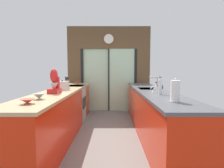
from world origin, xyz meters
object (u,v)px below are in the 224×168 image
object	(u,v)px
soap_bottle	(161,87)
mixing_bowl_near	(28,101)
mixing_bowl_far	(78,82)
stock_pot	(63,86)
stand_mixer	(55,84)
mixing_bowl_mid	(40,96)
knife_block	(67,84)
kettle	(157,88)
paper_towel_roll	(176,91)
oven_range	(74,103)

from	to	relation	value
soap_bottle	mixing_bowl_near	bearing A→B (deg)	-155.48
mixing_bowl_far	stock_pot	world-z (taller)	stock_pot
stand_mixer	stock_pot	size ratio (longest dim) A/B	1.55
mixing_bowl_near	stock_pot	xyz separation A→B (m)	(-0.00, 1.43, 0.06)
mixing_bowl_mid	knife_block	xyz separation A→B (m)	(-0.00, 1.45, 0.05)
stand_mixer	kettle	distance (m)	1.79
mixing_bowl_near	mixing_bowl_far	xyz separation A→B (m)	(-0.00, 2.93, 0.01)
knife_block	mixing_bowl_far	bearing A→B (deg)	90.00
paper_towel_roll	stock_pot	bearing A→B (deg)	144.03
mixing_bowl_mid	paper_towel_roll	xyz separation A→B (m)	(1.78, -0.19, 0.09)
oven_range	knife_block	xyz separation A→B (m)	(0.02, -0.66, 0.56)
kettle	soap_bottle	distance (m)	0.26
oven_range	mixing_bowl_far	distance (m)	0.71
mixing_bowl_mid	soap_bottle	size ratio (longest dim) A/B	0.56
stand_mixer	paper_towel_roll	bearing A→B (deg)	-24.87
stand_mixer	kettle	size ratio (longest dim) A/B	1.79
mixing_bowl_mid	mixing_bowl_far	distance (m)	2.61
oven_range	paper_towel_roll	bearing A→B (deg)	-51.97
mixing_bowl_near	soap_bottle	distance (m)	1.96
oven_range	mixing_bowl_near	bearing A→B (deg)	-89.57
mixing_bowl_far	stock_pot	xyz separation A→B (m)	(-0.00, -1.51, 0.04)
oven_range	stock_pot	size ratio (longest dim) A/B	3.40
stock_pot	soap_bottle	xyz separation A→B (m)	(1.78, -0.61, 0.04)
paper_towel_roll	knife_block	bearing A→B (deg)	137.32
stock_pot	soap_bottle	world-z (taller)	soap_bottle
mixing_bowl_far	soap_bottle	size ratio (longest dim) A/B	0.60
mixing_bowl_near	stock_pot	distance (m)	1.43
mixing_bowl_mid	stand_mixer	bearing A→B (deg)	90.00
knife_block	stock_pot	xyz separation A→B (m)	(0.00, -0.35, -0.01)
knife_block	oven_range	bearing A→B (deg)	91.60
stand_mixer	soap_bottle	bearing A→B (deg)	-4.72
mixing_bowl_mid	kettle	size ratio (longest dim) A/B	0.68
soap_bottle	paper_towel_roll	distance (m)	0.68
mixing_bowl_mid	stand_mixer	xyz separation A→B (m)	(0.00, 0.63, 0.12)
knife_block	mixing_bowl_near	bearing A→B (deg)	-90.00
mixing_bowl_near	soap_bottle	bearing A→B (deg)	24.52
oven_range	kettle	distance (m)	2.33
mixing_bowl_mid	stock_pot	size ratio (longest dim) A/B	0.59
mixing_bowl_far	knife_block	distance (m)	1.16
soap_bottle	paper_towel_roll	bearing A→B (deg)	-90.00
oven_range	kettle	world-z (taller)	kettle
mixing_bowl_mid	knife_block	bearing A→B (deg)	90.00
oven_range	soap_bottle	xyz separation A→B (m)	(1.80, -1.62, 0.59)
oven_range	mixing_bowl_near	xyz separation A→B (m)	(0.02, -2.43, 0.50)
kettle	paper_towel_roll	xyz separation A→B (m)	(-0.00, -0.93, 0.05)
oven_range	soap_bottle	size ratio (longest dim) A/B	3.19
mixing_bowl_near	paper_towel_roll	bearing A→B (deg)	4.31
knife_block	paper_towel_roll	bearing A→B (deg)	-42.68
mixing_bowl_mid	knife_block	size ratio (longest dim) A/B	0.62
paper_towel_roll	stand_mixer	bearing A→B (deg)	155.13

